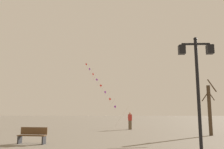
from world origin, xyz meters
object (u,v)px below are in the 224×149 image
Objects in this scene: kite_train at (102,88)px; kite_flyer at (130,120)px; twin_lantern_lamp_post at (197,72)px; bare_tree at (210,109)px; park_bench at (33,135)px.

kite_flyer is at bearing -62.22° from kite_train.
kite_train reaches higher than twin_lantern_lamp_post.
twin_lantern_lamp_post is at bearing -112.43° from bare_tree.
park_bench is at bearing -156.56° from bare_tree.
kite_train is 2.40× the size of bare_tree.
park_bench is at bearing -98.18° from kite_train.
twin_lantern_lamp_post reaches higher than bare_tree.
bare_tree is 12.73m from park_bench.
kite_train reaches higher than bare_tree.
twin_lantern_lamp_post is 8.93m from bare_tree.
twin_lantern_lamp_post reaches higher than park_bench.
bare_tree is (5.83, -5.77, 1.08)m from kite_flyer.
twin_lantern_lamp_post is 3.05× the size of park_bench.
twin_lantern_lamp_post reaches higher than kite_flyer.
twin_lantern_lamp_post is at bearing -13.08° from park_bench.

